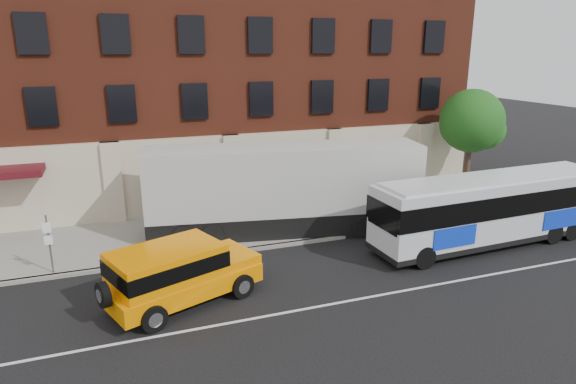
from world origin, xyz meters
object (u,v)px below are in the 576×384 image
object	(u,v)px
shipping_container	(285,191)
city_bus	(493,207)
street_tree	(472,123)
sign_pole	(49,242)
yellow_suv	(176,271)

from	to	relation	value
shipping_container	city_bus	bearing A→B (deg)	-28.18
shipping_container	street_tree	bearing A→B (deg)	9.02
street_tree	city_bus	xyz separation A→B (m)	(-3.75, -6.32, -2.66)
city_bus	shipping_container	size ratio (longest dim) A/B	0.90
sign_pole	city_bus	bearing A→B (deg)	-9.26
sign_pole	yellow_suv	bearing A→B (deg)	-41.58
sign_pole	shipping_container	distance (m)	10.17
city_bus	yellow_suv	world-z (taller)	city_bus
sign_pole	street_tree	bearing A→B (deg)	8.61
sign_pole	yellow_suv	xyz separation A→B (m)	(4.26, -3.78, -0.23)
shipping_container	sign_pole	bearing A→B (deg)	-171.88
street_tree	yellow_suv	size ratio (longest dim) A/B	1.09
yellow_suv	sign_pole	bearing A→B (deg)	138.42
sign_pole	shipping_container	bearing A→B (deg)	8.12
yellow_suv	city_bus	bearing A→B (deg)	3.25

